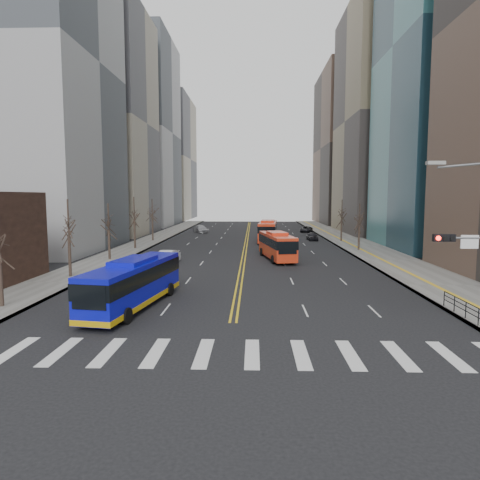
% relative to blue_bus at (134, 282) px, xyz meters
% --- Properties ---
extents(ground, '(220.00, 220.00, 0.00)m').
position_rel_blue_bus_xyz_m(ground, '(6.96, -8.47, -1.79)').
color(ground, black).
extents(sidewalk_right, '(7.00, 130.00, 0.15)m').
position_rel_blue_bus_xyz_m(sidewalk_right, '(24.46, 36.53, -1.71)').
color(sidewalk_right, slate).
rests_on(sidewalk_right, ground).
extents(sidewalk_left, '(5.00, 130.00, 0.15)m').
position_rel_blue_bus_xyz_m(sidewalk_left, '(-9.54, 36.53, -1.71)').
color(sidewalk_left, slate).
rests_on(sidewalk_left, ground).
extents(crosswalk, '(26.70, 4.00, 0.01)m').
position_rel_blue_bus_xyz_m(crosswalk, '(6.96, -8.47, -1.78)').
color(crosswalk, silver).
rests_on(crosswalk, ground).
extents(centerline, '(0.55, 100.00, 0.01)m').
position_rel_blue_bus_xyz_m(centerline, '(6.96, 46.53, -1.78)').
color(centerline, gold).
rests_on(centerline, ground).
extents(office_towers, '(83.00, 134.00, 58.00)m').
position_rel_blue_bus_xyz_m(office_towers, '(7.08, 60.04, 22.14)').
color(office_towers, '#9B9C9E').
rests_on(office_towers, ground).
extents(pedestrian_railing, '(0.06, 6.06, 1.02)m').
position_rel_blue_bus_xyz_m(pedestrian_railing, '(21.26, -2.47, -0.96)').
color(pedestrian_railing, black).
rests_on(pedestrian_railing, sidewalk_right).
extents(street_trees, '(35.20, 47.20, 7.60)m').
position_rel_blue_bus_xyz_m(street_trees, '(-0.22, 26.08, 3.09)').
color(street_trees, '#32251E').
rests_on(street_trees, ground).
extents(blue_bus, '(4.25, 11.92, 3.41)m').
position_rel_blue_bus_xyz_m(blue_bus, '(0.00, 0.00, 0.00)').
color(blue_bus, '#0C0FC0').
rests_on(blue_bus, ground).
extents(red_bus_near, '(4.22, 10.86, 3.38)m').
position_rel_blue_bus_xyz_m(red_bus_near, '(11.00, 22.81, 0.09)').
color(red_bus_near, red).
rests_on(red_bus_near, ground).
extents(red_bus_far, '(3.59, 11.82, 3.68)m').
position_rel_blue_bus_xyz_m(red_bus_far, '(10.57, 42.58, 0.26)').
color(red_bus_far, red).
rests_on(red_bus_far, ground).
extents(car_white, '(2.65, 4.89, 1.53)m').
position_rel_blue_bus_xyz_m(car_white, '(-1.66, 18.86, -1.02)').
color(car_white, silver).
rests_on(car_white, ground).
extents(car_dark_mid, '(1.79, 4.09, 1.37)m').
position_rel_blue_bus_xyz_m(car_dark_mid, '(18.39, 45.81, -1.10)').
color(car_dark_mid, black).
rests_on(car_dark_mid, ground).
extents(car_silver, '(4.01, 5.57, 1.50)m').
position_rel_blue_bus_xyz_m(car_silver, '(-2.99, 61.22, -1.04)').
color(car_silver, '#9B9AA0').
rests_on(car_silver, ground).
extents(car_dark_far, '(3.33, 4.97, 1.27)m').
position_rel_blue_bus_xyz_m(car_dark_far, '(19.46, 62.80, -1.15)').
color(car_dark_far, black).
rests_on(car_dark_far, ground).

